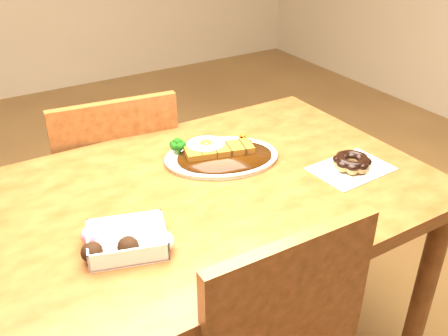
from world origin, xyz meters
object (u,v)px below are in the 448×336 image
chair_far (116,191)px  table (207,219)px  pon_de_ring (352,162)px  donut_box (125,240)px  katsu_curry_plate (219,154)px

chair_far → table: bearing=105.4°
table → chair_far: chair_far is taller
table → pon_de_ring: 0.43m
donut_box → pon_de_ring: (0.67, 0.00, -0.00)m
katsu_curry_plate → table: bearing=-133.1°
katsu_curry_plate → donut_box: bearing=-147.6°
chair_far → donut_box: size_ratio=4.28×
table → chair_far: bearing=98.3°
chair_far → katsu_curry_plate: chair_far is taller
table → pon_de_ring: size_ratio=5.38×
katsu_curry_plate → donut_box: (-0.38, -0.24, 0.01)m
donut_box → pon_de_ring: 0.67m
table → pon_de_ring: bearing=-17.4°
katsu_curry_plate → donut_box: 0.45m
table → katsu_curry_plate: (0.11, 0.12, 0.12)m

